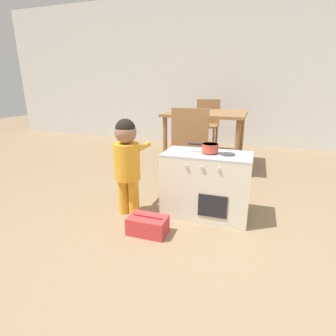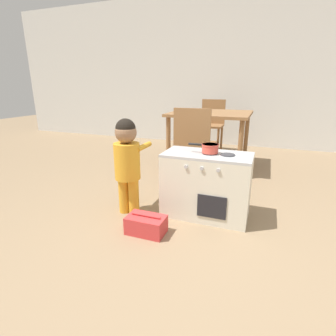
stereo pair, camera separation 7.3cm
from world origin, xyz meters
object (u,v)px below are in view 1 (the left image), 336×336
Objects in this scene: dining_chair_far at (206,123)px; play_kitchen at (206,185)px; toy_basket at (148,225)px; toy_pot at (210,147)px; dining_table at (207,119)px; child_figure at (127,158)px; dining_chair_near at (192,143)px.

play_kitchen is at bearing 100.86° from dining_chair_far.
dining_chair_far is (-0.09, 2.72, 0.40)m from toy_basket.
dining_table reaches higher than toy_pot.
play_kitchen is 2.45× the size of toy_basket.
dining_chair_far reaches higher than toy_basket.
dining_table is at bearing 78.02° from child_figure.
child_figure is at bearing -101.98° from dining_table.
toy_basket is 1.96m from dining_table.
play_kitchen is 0.60m from toy_basket.
dining_chair_far is (-0.14, 1.59, 0.00)m from dining_chair_near.
child_figure reaches higher than toy_pot.
toy_pot is at bearing 50.89° from toy_basket.
dining_table is (0.07, 1.88, 0.57)m from toy_basket.
dining_chair_near is (-0.29, 0.68, 0.19)m from play_kitchen.
dining_chair_near is at bearing 69.28° from child_figure.
play_kitchen is 0.32m from toy_pot.
toy_basket is 0.34× the size of dining_chair_near.
dining_table is (-0.29, 1.43, 0.05)m from toy_pot.
toy_basket is (-0.35, -0.44, -0.20)m from play_kitchen.
dining_table is (0.35, 1.63, 0.14)m from child_figure.
dining_chair_far is (-0.44, 2.28, 0.19)m from play_kitchen.
dining_chair_near is at bearing 95.11° from dining_chair_far.
child_figure is 0.94m from dining_chair_near.
dining_chair_far reaches higher than play_kitchen.
dining_table reaches higher than toy_basket.
dining_chair_near reaches higher than toy_pot.
toy_basket is at bearing -92.05° from dining_table.
toy_basket is 0.34× the size of dining_chair_far.
toy_basket is 1.20m from dining_chair_near.
toy_basket is 2.75m from dining_chair_far.
toy_pot reaches higher than play_kitchen.
play_kitchen is 1.51m from dining_table.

